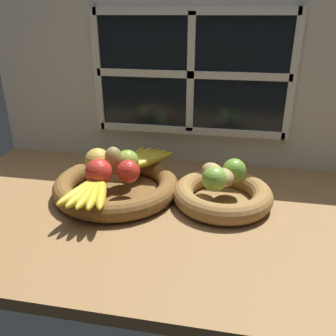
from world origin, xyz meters
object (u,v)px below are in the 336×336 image
apple_golden_left (98,161)px  apple_green_back (128,161)px  fruit_bowl_left (116,186)px  banana_bunch_back (145,158)px  banana_bunch_front (91,192)px  lime_far (234,170)px  lime_near (214,179)px  apple_red_front (99,172)px  potato_oblong (213,172)px  pear_brown (113,161)px  fruit_bowl_right (222,195)px  apple_red_right (128,171)px  potato_large (224,178)px

apple_golden_left → apple_green_back: (8.18, 2.82, -0.48)cm
fruit_bowl_left → banana_bunch_back: bearing=64.7°
fruit_bowl_left → banana_bunch_front: size_ratio=1.96×
lime_far → apple_golden_left: bearing=-176.8°
apple_green_back → lime_near: size_ratio=1.00×
apple_red_front → potato_oblong: apple_red_front is taller
fruit_bowl_left → potato_oblong: bearing=5.2°
banana_bunch_back → lime_near: bearing=-33.9°
pear_brown → lime_near: pear_brown is taller
apple_red_front → banana_bunch_front: 7.62cm
apple_red_front → apple_green_back: bearing=61.8°
fruit_bowl_left → fruit_bowl_right: bearing=-0.0°
apple_golden_left → lime_far: bearing=3.2°
fruit_bowl_right → banana_bunch_front: size_ratio=1.48×
apple_red_right → banana_bunch_front: apple_red_right is taller
apple_golden_left → potato_large: (36.76, -1.29, -1.48)cm
apple_green_back → potato_large: bearing=-8.2°
apple_green_back → potato_large: 28.88cm
apple_red_right → banana_bunch_front: (-7.11, -10.24, -1.82)cm
fruit_bowl_right → potato_oblong: bearing=142.1°
banana_bunch_back → potato_large: (25.40, -12.03, 1.09)cm
banana_bunch_back → lime_far: 29.44cm
lime_near → fruit_bowl_right: bearing=56.3°
apple_red_front → banana_bunch_back: (8.42, 17.69, -2.41)cm
pear_brown → potato_large: 32.24cm
apple_red_right → apple_golden_left: bearing=159.2°
apple_green_back → potato_oblong: bearing=-3.6°
pear_brown → apple_red_front: bearing=-102.5°
pear_brown → apple_red_right: bearing=-37.9°
fruit_bowl_left → apple_green_back: 8.03cm
pear_brown → banana_bunch_front: size_ratio=0.45×
banana_bunch_back → potato_oblong: size_ratio=2.42×
apple_red_right → banana_bunch_back: size_ratio=0.34×
apple_green_back → apple_red_right: bearing=-71.5°
lime_near → banana_bunch_front: bearing=-163.1°
banana_bunch_front → potato_oblong: 33.91cm
fruit_bowl_left → apple_golden_left: 9.04cm
banana_bunch_front → lime_near: lime_near is taller
fruit_bowl_right → lime_near: (-2.32, -3.48, 6.39)cm
potato_large → lime_far: 4.50cm
apple_golden_left → banana_bunch_back: 15.84cm
potato_oblong → lime_far: lime_far is taller
potato_large → apple_golden_left: bearing=178.0°
lime_near → potato_large: bearing=56.3°
apple_red_right → fruit_bowl_right: bearing=5.8°
fruit_bowl_right → lime_near: lime_near is taller
apple_golden_left → apple_green_back: apple_golden_left is taller
apple_green_back → lime_near: 27.33cm
apple_red_right → lime_far: size_ratio=0.98×
fruit_bowl_left → banana_bunch_back: 13.99cm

